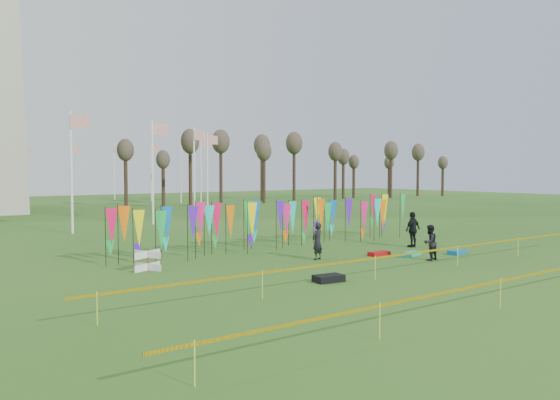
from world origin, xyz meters
TOP-DOWN VIEW (x-y plane):
  - ground at (0.00, 0.00)m, footprint 160.00×160.00m
  - banner_row at (0.28, 7.43)m, footprint 18.64×0.64m
  - caution_tape_near at (-0.22, -1.42)m, footprint 26.00×0.02m
  - caution_tape_far at (-0.22, -6.62)m, footprint 26.00×0.02m
  - tree_line at (32.00, 44.00)m, footprint 53.92×1.92m
  - box_kite at (-7.98, 5.39)m, footprint 0.75×0.75m
  - person_left at (-0.59, 3.44)m, footprint 0.72×0.61m
  - person_mid at (3.49, 0.32)m, footprint 0.82×0.55m
  - person_right at (6.22, 3.63)m, footprint 1.15×0.71m
  - kite_bag_turquoise at (3.79, 1.65)m, footprint 1.03×0.61m
  - kite_bag_red at (2.60, 2.61)m, footprint 1.09×0.56m
  - kite_bag_black at (-3.47, -0.67)m, footprint 1.16×0.76m
  - kite_bag_teal at (6.06, 0.69)m, footprint 1.14×0.67m

SIDE VIEW (x-z plane):
  - ground at x=0.00m, z-range 0.00..0.00m
  - kite_bag_red at x=2.60m, z-range 0.00..0.19m
  - kite_bag_turquoise at x=3.79m, z-range 0.00..0.20m
  - kite_bag_teal at x=6.06m, z-range 0.00..0.21m
  - kite_bag_black at x=-3.47m, z-range 0.00..0.25m
  - box_kite at x=-7.98m, z-range 0.00..0.83m
  - caution_tape_near at x=-0.22m, z-range 0.33..1.23m
  - caution_tape_far at x=-0.22m, z-range 0.33..1.23m
  - person_mid at x=3.49m, z-range 0.00..1.62m
  - person_left at x=-0.59m, z-range 0.00..1.70m
  - person_right at x=6.22m, z-range 0.00..1.90m
  - banner_row at x=0.28m, z-range 0.38..2.89m
  - tree_line at x=32.00m, z-range 2.25..10.09m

